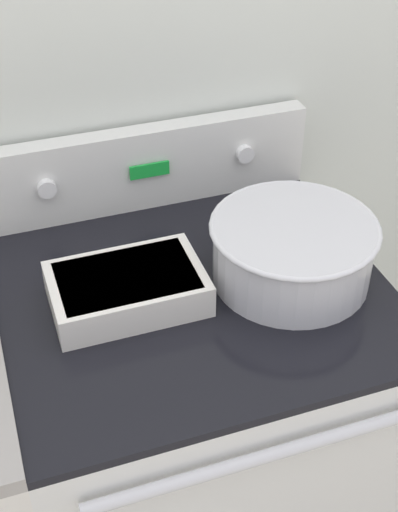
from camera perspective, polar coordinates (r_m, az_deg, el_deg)
name	(u,v)px	position (r m, az deg, el deg)	size (l,w,h in m)	color
kitchen_wall	(134,69)	(1.58, -5.25, 14.69)	(8.00, 0.05, 2.50)	silver
stove_range	(194,439)	(1.76, -0.44, -14.43)	(0.76, 0.73, 0.95)	silver
control_panel	(146,167)	(1.62, -4.28, 7.11)	(0.76, 0.07, 0.19)	silver
mixing_bowl	(293,248)	(1.41, 7.51, 0.64)	(0.33, 0.33, 0.13)	silver
casserole_dish	(127,287)	(1.36, -5.77, -2.49)	(0.29, 0.19, 0.07)	silver
ladle	(356,234)	(1.52, 12.42, 1.70)	(0.08, 0.27, 0.08)	#333338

